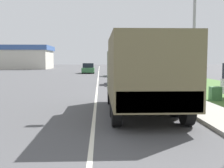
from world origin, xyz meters
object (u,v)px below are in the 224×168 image
(car_third_ahead, at_px, (88,69))
(military_truck, at_px, (142,72))
(car_nearest_ahead, at_px, (121,76))
(car_second_ahead, at_px, (115,70))

(car_third_ahead, bearing_deg, military_truck, -84.11)
(car_third_ahead, bearing_deg, car_nearest_ahead, -79.69)
(military_truck, distance_m, car_nearest_ahead, 13.62)
(military_truck, height_order, car_third_ahead, military_truck)
(car_second_ahead, bearing_deg, car_nearest_ahead, -90.47)
(military_truck, relative_size, car_third_ahead, 1.60)
(military_truck, xyz_separation_m, car_second_ahead, (0.30, 25.73, -0.88))
(military_truck, bearing_deg, car_nearest_ahead, 89.14)
(military_truck, xyz_separation_m, car_nearest_ahead, (0.20, 13.59, -0.96))
(car_nearest_ahead, relative_size, car_second_ahead, 0.95)
(military_truck, distance_m, car_second_ahead, 25.74)
(car_second_ahead, height_order, car_third_ahead, car_second_ahead)
(military_truck, bearing_deg, car_second_ahead, 89.32)
(car_nearest_ahead, bearing_deg, military_truck, -90.86)
(car_nearest_ahead, distance_m, car_third_ahead, 20.72)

